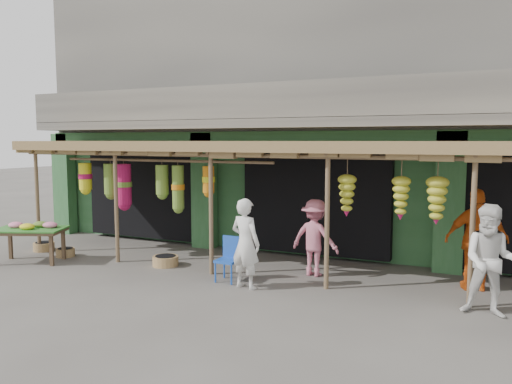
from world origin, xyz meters
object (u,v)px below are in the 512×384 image
at_px(person_front, 245,243).
at_px(person_vendor, 477,240).
at_px(person_right, 491,261).
at_px(person_shopper, 315,238).
at_px(blue_chair, 230,256).
at_px(flower_table, 31,230).

xyz_separation_m(person_front, person_vendor, (3.97, 1.71, 0.10)).
relative_size(person_right, person_shopper, 1.13).
bearing_deg(person_vendor, blue_chair, 4.01).
bearing_deg(person_front, person_shopper, -110.10).
distance_m(person_front, person_right, 4.22).
bearing_deg(person_right, blue_chair, -179.65).
distance_m(person_front, person_vendor, 4.33).
distance_m(person_right, person_shopper, 3.49).
height_order(flower_table, person_vendor, person_vendor).
bearing_deg(person_front, person_right, -163.61).
bearing_deg(person_right, person_front, -175.20).
relative_size(flower_table, person_right, 0.98).
bearing_deg(flower_table, person_shopper, -8.18).
bearing_deg(person_shopper, blue_chair, 45.37).
height_order(person_right, person_shopper, person_right).
bearing_deg(person_shopper, flower_table, 23.03).
bearing_deg(person_shopper, person_front, 65.52).
bearing_deg(flower_table, person_vendor, -11.14).
xyz_separation_m(blue_chair, person_shopper, (1.43, 1.08, 0.30)).
distance_m(person_vendor, person_shopper, 3.08).
xyz_separation_m(blue_chair, person_right, (4.73, -0.06, 0.41)).
xyz_separation_m(flower_table, person_shopper, (6.30, 1.66, 0.05)).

